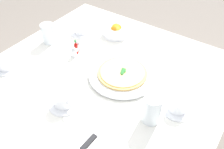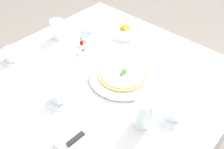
# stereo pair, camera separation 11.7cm
# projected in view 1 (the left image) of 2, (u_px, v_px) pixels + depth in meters

# --- Properties ---
(dining_table) EXTENTS (1.13, 1.13, 0.75)m
(dining_table) POSITION_uv_depth(u_px,v_px,m) (102.00, 97.00, 1.26)
(dining_table) COLOR white
(dining_table) RESTS_ON ground_plane
(pizza_plate) EXTENTS (0.32, 0.32, 0.02)m
(pizza_plate) POSITION_uv_depth(u_px,v_px,m) (122.00, 75.00, 1.18)
(pizza_plate) COLOR white
(pizza_plate) RESTS_ON dining_table
(pizza) EXTENTS (0.24, 0.24, 0.02)m
(pizza) POSITION_uv_depth(u_px,v_px,m) (122.00, 73.00, 1.17)
(pizza) COLOR #DBAD60
(pizza) RESTS_ON pizza_plate
(coffee_cup_far_left) EXTENTS (0.13, 0.13, 0.07)m
(coffee_cup_far_left) POSITION_uv_depth(u_px,v_px,m) (63.00, 101.00, 1.03)
(coffee_cup_far_left) COLOR white
(coffee_cup_far_left) RESTS_ON dining_table
(coffee_cup_near_right) EXTENTS (0.13, 0.13, 0.06)m
(coffee_cup_near_right) POSITION_uv_depth(u_px,v_px,m) (178.00, 106.00, 1.02)
(coffee_cup_near_right) COLOR white
(coffee_cup_near_right) RESTS_ON dining_table
(coffee_cup_right_edge) EXTENTS (0.13, 0.13, 0.07)m
(coffee_cup_right_edge) POSITION_uv_depth(u_px,v_px,m) (81.00, 29.00, 1.45)
(coffee_cup_right_edge) COLOR white
(coffee_cup_right_edge) RESTS_ON dining_table
(coffee_cup_far_right) EXTENTS (0.13, 0.13, 0.07)m
(coffee_cup_far_right) POSITION_uv_depth(u_px,v_px,m) (5.00, 64.00, 1.21)
(coffee_cup_far_right) COLOR white
(coffee_cup_far_right) RESTS_ON dining_table
(water_glass_near_left) EXTENTS (0.07, 0.07, 0.11)m
(water_glass_near_left) POSITION_uv_depth(u_px,v_px,m) (48.00, 34.00, 1.37)
(water_glass_near_left) COLOR white
(water_glass_near_left) RESTS_ON dining_table
(water_glass_left_edge) EXTENTS (0.07, 0.07, 0.13)m
(water_glass_left_edge) POSITION_uv_depth(u_px,v_px,m) (152.00, 111.00, 0.96)
(water_glass_left_edge) COLOR white
(water_glass_left_edge) RESTS_ON dining_table
(napkin_folded) EXTENTS (0.22, 0.14, 0.02)m
(napkin_folded) POSITION_uv_depth(u_px,v_px,m) (97.00, 136.00, 0.93)
(napkin_folded) COLOR white
(napkin_folded) RESTS_ON dining_table
(dinner_knife) EXTENTS (0.20, 0.03, 0.01)m
(dinner_knife) POSITION_uv_depth(u_px,v_px,m) (97.00, 133.00, 0.92)
(dinner_knife) COLOR silver
(dinner_knife) RESTS_ON napkin_folded
(citrus_bowl) EXTENTS (0.15, 0.15, 0.07)m
(citrus_bowl) POSITION_uv_depth(u_px,v_px,m) (116.00, 31.00, 1.44)
(citrus_bowl) COLOR white
(citrus_bowl) RESTS_ON dining_table
(hot_sauce_bottle) EXTENTS (0.02, 0.02, 0.08)m
(hot_sauce_bottle) POSITION_uv_depth(u_px,v_px,m) (76.00, 48.00, 1.30)
(hot_sauce_bottle) COLOR #B7140F
(hot_sauce_bottle) RESTS_ON dining_table
(salt_shaker) EXTENTS (0.03, 0.03, 0.06)m
(salt_shaker) POSITION_uv_depth(u_px,v_px,m) (78.00, 46.00, 1.33)
(salt_shaker) COLOR white
(salt_shaker) RESTS_ON dining_table
(pepper_shaker) EXTENTS (0.03, 0.03, 0.06)m
(pepper_shaker) POSITION_uv_depth(u_px,v_px,m) (74.00, 53.00, 1.29)
(pepper_shaker) COLOR white
(pepper_shaker) RESTS_ON dining_table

